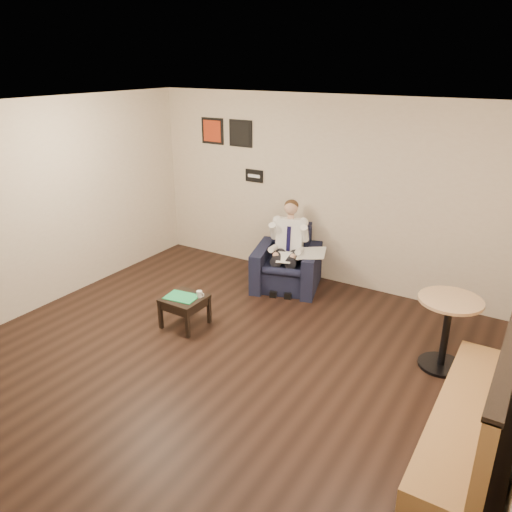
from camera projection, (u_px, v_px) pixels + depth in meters
The scene contains 17 objects.
ground at pixel (213, 372), 5.54m from camera, with size 6.00×6.00×0.00m, color black.
wall_back at pixel (329, 192), 7.40m from camera, with size 6.00×0.02×2.80m, color beige.
wall_left at pixel (23, 211), 6.49m from camera, with size 0.02×6.00×2.80m, color beige.
ceiling at pixel (203, 112), 4.51m from camera, with size 6.00×6.00×0.02m, color white.
seating_sign at pixel (254, 176), 7.99m from camera, with size 0.32×0.02×0.20m, color black.
art_print_left at pixel (213, 131), 8.14m from camera, with size 0.42×0.03×0.42m, color #B63516.
art_print_right at pixel (241, 133), 7.87m from camera, with size 0.42×0.03×0.42m, color black.
armchair at pixel (287, 259), 7.48m from camera, with size 0.94×0.94×0.91m, color black.
seated_man at pixel (286, 251), 7.31m from camera, with size 0.59×0.89×1.25m, color white, non-canonical shape.
lap_papers at pixel (284, 257), 7.25m from camera, with size 0.21×0.30×0.01m, color white.
newspaper at pixel (312, 253), 7.24m from camera, with size 0.40×0.49×0.01m, color silver.
side_table at pixel (185, 311), 6.45m from camera, with size 0.50×0.50×0.41m, color black.
green_folder at pixel (182, 297), 6.37m from camera, with size 0.41×0.29×0.01m, color #23B162.
coffee_mug at pixel (199, 294), 6.36m from camera, with size 0.07×0.07×0.09m, color white.
smartphone at pixel (194, 294), 6.47m from camera, with size 0.13×0.06×0.01m, color black.
banquette at pixel (473, 391), 4.26m from camera, with size 0.56×2.36×1.21m, color olive.
cafe_table at pixel (445, 333), 5.50m from camera, with size 0.68×0.68×0.85m, color tan.
Camera 1 is at (2.86, -3.73, 3.25)m, focal length 35.00 mm.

